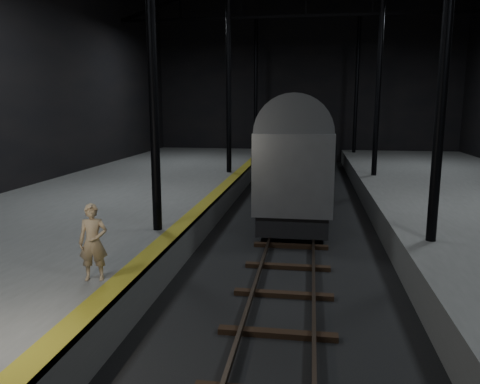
# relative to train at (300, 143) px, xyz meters

# --- Properties ---
(ground) EXTENTS (44.00, 44.00, 0.00)m
(ground) POSITION_rel_train_xyz_m (0.00, -7.13, -2.70)
(ground) COLOR black
(ground) RESTS_ON ground
(platform_left) EXTENTS (9.00, 43.80, 1.00)m
(platform_left) POSITION_rel_train_xyz_m (-7.50, -7.13, -2.20)
(platform_left) COLOR #575755
(platform_left) RESTS_ON ground
(tactile_strip) EXTENTS (0.50, 43.80, 0.01)m
(tactile_strip) POSITION_rel_train_xyz_m (-3.25, -7.13, -1.70)
(tactile_strip) COLOR olive
(tactile_strip) RESTS_ON platform_left
(track) EXTENTS (2.40, 43.00, 0.24)m
(track) POSITION_rel_train_xyz_m (0.00, -7.13, -2.63)
(track) COLOR #3F3328
(track) RESTS_ON ground
(train) EXTENTS (2.72, 18.13, 4.85)m
(train) POSITION_rel_train_xyz_m (0.00, 0.00, 0.00)
(train) COLOR #989A9F
(train) RESTS_ON ground
(woman) EXTENTS (0.66, 0.51, 1.61)m
(woman) POSITION_rel_train_xyz_m (-3.80, -15.16, -0.90)
(woman) COLOR tan
(woman) RESTS_ON platform_left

